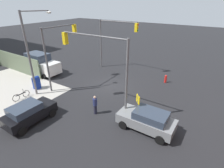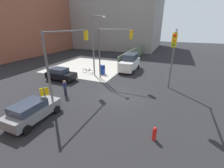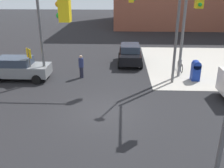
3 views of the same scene
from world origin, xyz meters
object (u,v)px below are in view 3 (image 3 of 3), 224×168
Objects in this scene: street_lamp_corner at (184,12)px; traffic_signal_se_corner at (168,46)px; sedan_gray at (19,68)px; bicycle_leaning_on_fence at (180,66)px; sedan_black at (130,54)px; traffic_signal_ne_corner at (184,19)px; mailbox_blue at (196,70)px; traffic_signal_nw_corner at (76,13)px; pedestrian_crossing at (81,66)px.

traffic_signal_se_corner is at bearing -105.08° from street_lamp_corner.
bicycle_leaning_on_fence is (12.02, 2.51, -0.50)m from sedan_gray.
sedan_black is 9.08m from sedan_gray.
traffic_signal_ne_corner is at bearing -101.58° from street_lamp_corner.
mailbox_blue is at bearing -74.72° from bicycle_leaning_on_fence.
traffic_signal_nw_corner is at bearing 116.10° from traffic_signal_se_corner.
pedestrian_crossing is (0.05, 0.70, -3.80)m from traffic_signal_nw_corner.
bicycle_leaning_on_fence is (3.24, 11.70, -4.29)m from traffic_signal_se_corner.
traffic_signal_nw_corner is at bearing -160.58° from bicycle_leaning_on_fence.
traffic_signal_nw_corner reaches higher than pedestrian_crossing.
traffic_signal_ne_corner is 0.81× the size of street_lamp_corner.
traffic_signal_nw_corner is 10.02m from traffic_signal_se_corner.
street_lamp_corner is at bearing 78.42° from traffic_signal_ne_corner.
mailbox_blue is 0.82× the size of bicycle_leaning_on_fence.
traffic_signal_se_corner is at bearing -105.48° from bicycle_leaning_on_fence.
mailbox_blue is at bearing 127.74° from pedestrian_crossing.
traffic_signal_se_corner is 0.81× the size of street_lamp_corner.
traffic_signal_se_corner is 13.94m from sedan_black.
traffic_signal_nw_corner reaches higher than sedan_black.
sedan_gray is (-4.37, 0.19, -3.84)m from traffic_signal_nw_corner.
mailbox_blue is at bearing -40.42° from sedan_black.
mailbox_blue is 0.37× the size of sedan_black.
traffic_signal_ne_corner is 2.73m from street_lamp_corner.
traffic_signal_ne_corner is 1.66× the size of sedan_black.
pedestrian_crossing reaches higher than mailbox_blue.
traffic_signal_ne_corner is 1.56× the size of sedan_gray.
mailbox_blue is at bearing 3.47° from traffic_signal_nw_corner.
street_lamp_corner is (0.55, 2.67, 0.13)m from traffic_signal_ne_corner.
mailbox_blue is 0.34× the size of sedan_gray.
sedan_gray is at bearing 133.70° from traffic_signal_se_corner.
sedan_black reaches higher than mailbox_blue.
street_lamp_corner reaches higher than mailbox_blue.
sedan_gray is at bearing -168.21° from bicycle_leaning_on_fence.
street_lamp_corner is at bearing 7.74° from traffic_signal_nw_corner.
sedan_gray is at bearing -178.59° from mailbox_blue.
sedan_gray reaches higher than bicycle_leaning_on_fence.
sedan_black is at bearing 50.01° from traffic_signal_nw_corner.
traffic_signal_se_corner reaches higher than pedestrian_crossing.
traffic_signal_nw_corner is at bearing -2.48° from sedan_gray.
bicycle_leaning_on_fence is at bearing 19.42° from traffic_signal_nw_corner.
sedan_black is 2.23× the size of bicycle_leaning_on_fence.
traffic_signal_se_corner is 12.87m from bicycle_leaning_on_fence.
traffic_signal_se_corner is 3.82× the size of pedestrian_crossing.
mailbox_blue is (1.70, 2.20, -3.81)m from traffic_signal_ne_corner.
street_lamp_corner reaches higher than pedestrian_crossing.
traffic_signal_nw_corner is at bearing -176.53° from mailbox_blue.
sedan_gray is (-8.78, 9.19, -3.79)m from traffic_signal_se_corner.
traffic_signal_se_corner is (4.41, -9.00, -0.04)m from traffic_signal_nw_corner.
traffic_signal_ne_corner is at bearing -64.80° from sedan_black.
bicycle_leaning_on_fence is (3.97, -1.69, -0.50)m from sedan_black.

